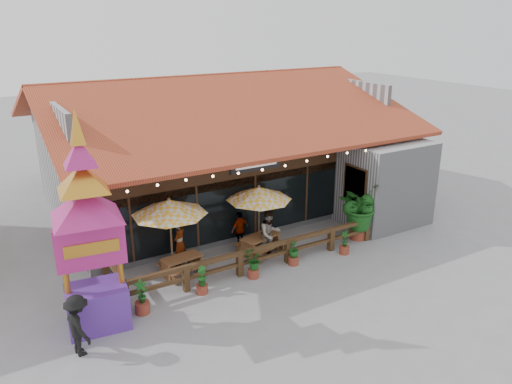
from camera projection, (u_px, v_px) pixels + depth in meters
ground at (291, 254)px, 18.95m from camera, size 100.00×100.00×0.00m
restaurant_building at (218, 157)px, 23.72m from camera, size 15.50×14.73×6.09m
patio_railing at (243, 255)px, 17.45m from camera, size 10.00×2.60×0.92m
umbrella_left at (169, 207)px, 16.86m from camera, size 3.29×3.29×2.77m
umbrella_right at (259, 194)px, 18.56m from camera, size 3.10×3.10×2.63m
picnic_table_left at (182, 263)px, 17.29m from camera, size 1.52×1.36×0.67m
picnic_table_right at (260, 242)px, 18.82m from camera, size 1.81×1.66×0.73m
thai_sign_tower at (86, 210)px, 13.35m from camera, size 2.79×2.79×6.83m
tropical_plant at (360, 207)px, 19.84m from camera, size 2.24×2.14×2.40m
diner_a at (180, 243)px, 17.85m from camera, size 0.74×0.72×1.71m
diner_b at (270, 234)px, 18.46m from camera, size 0.91×0.71×1.85m
diner_c at (240, 229)px, 19.40m from camera, size 0.89×0.53×1.42m
pedestrian at (78, 325)px, 13.04m from camera, size 0.84×1.22×1.73m
planter_a at (142, 299)px, 15.01m from camera, size 0.45×0.45×1.10m
planter_b at (202, 282)px, 16.10m from camera, size 0.38×0.38×0.94m
planter_c at (253, 263)px, 17.05m from camera, size 0.72×0.67×0.96m
planter_d at (294, 253)px, 17.99m from camera, size 0.49×0.49×0.94m
planter_e at (344, 244)px, 18.85m from camera, size 0.38×0.38×0.93m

